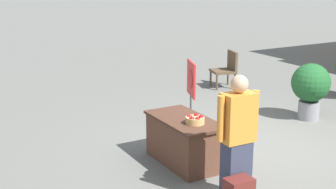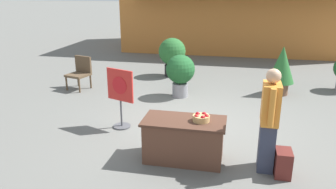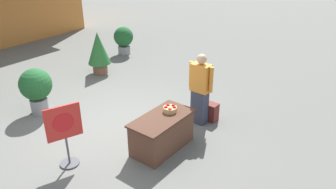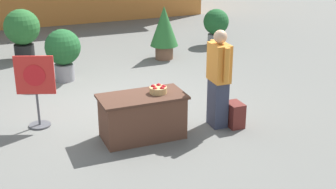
{
  "view_description": "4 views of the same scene",
  "coord_description": "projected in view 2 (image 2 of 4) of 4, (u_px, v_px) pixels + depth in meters",
  "views": [
    {
      "loc": [
        5.66,
        -4.92,
        2.89
      ],
      "look_at": [
        -0.4,
        -1.46,
        1.01
      ],
      "focal_mm": 50.0,
      "sensor_mm": 36.0,
      "label": 1
    },
    {
      "loc": [
        0.75,
        -6.27,
        2.77
      ],
      "look_at": [
        -0.39,
        -0.88,
        0.96
      ],
      "focal_mm": 35.0,
      "sensor_mm": 36.0,
      "label": 2
    },
    {
      "loc": [
        -4.32,
        -4.84,
        3.87
      ],
      "look_at": [
        0.43,
        -1.2,
        0.97
      ],
      "focal_mm": 35.0,
      "sensor_mm": 36.0,
      "label": 3
    },
    {
      "loc": [
        -2.18,
        -7.83,
        3.3
      ],
      "look_at": [
        0.49,
        -1.24,
        0.6
      ],
      "focal_mm": 50.0,
      "sensor_mm": 36.0,
      "label": 4
    }
  ],
  "objects": [
    {
      "name": "display_table",
      "position": [
        184.0,
        140.0,
        5.44
      ],
      "size": [
        1.35,
        0.7,
        0.71
      ],
      "color": "brown",
      "rests_on": "ground_plane"
    },
    {
      "name": "potted_plant_far_right",
      "position": [
        172.0,
        54.0,
        10.5
      ],
      "size": [
        0.87,
        0.87,
        1.24
      ],
      "color": "black",
      "rests_on": "ground_plane"
    },
    {
      "name": "apple_basket",
      "position": [
        201.0,
        118.0,
        5.26
      ],
      "size": [
        0.27,
        0.27,
        0.13
      ],
      "color": "tan",
      "rests_on": "display_table"
    },
    {
      "name": "ground_plane",
      "position": [
        195.0,
        126.0,
        6.84
      ],
      "size": [
        120.0,
        120.0,
        0.0
      ],
      "primitive_type": "plane",
      "color": "slate"
    },
    {
      "name": "person_visitor",
      "position": [
        269.0,
        120.0,
        4.99
      ],
      "size": [
        0.27,
        0.61,
        1.65
      ],
      "rotation": [
        0.0,
        0.0,
        3.11
      ],
      "color": "#33384C",
      "rests_on": "ground_plane"
    },
    {
      "name": "backpack",
      "position": [
        283.0,
        163.0,
        5.0
      ],
      "size": [
        0.24,
        0.34,
        0.42
      ],
      "color": "maroon",
      "rests_on": "ground_plane"
    },
    {
      "name": "potted_plant_near_right",
      "position": [
        282.0,
        67.0,
        8.66
      ],
      "size": [
        0.69,
        0.69,
        1.31
      ],
      "color": "brown",
      "rests_on": "ground_plane"
    },
    {
      "name": "potted_plant_far_left",
      "position": [
        180.0,
        72.0,
        8.51
      ],
      "size": [
        0.76,
        0.76,
        1.12
      ],
      "color": "gray",
      "rests_on": "ground_plane"
    },
    {
      "name": "storefront_building",
      "position": [
        234.0,
        4.0,
        15.16
      ],
      "size": [
        9.56,
        5.58,
        4.08
      ],
      "color": "#C67533",
      "rests_on": "ground_plane"
    },
    {
      "name": "poster_board",
      "position": [
        120.0,
        96.0,
        6.6
      ],
      "size": [
        0.61,
        0.36,
        1.23
      ],
      "rotation": [
        0.0,
        0.0,
        -1.93
      ],
      "color": "#4C4C51",
      "rests_on": "ground_plane"
    },
    {
      "name": "patio_chair",
      "position": [
        80.0,
        71.0,
        9.27
      ],
      "size": [
        0.68,
        0.68,
        0.91
      ],
      "rotation": [
        0.0,
        0.0,
        4.44
      ],
      "color": "brown",
      "rests_on": "ground_plane"
    }
  ]
}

